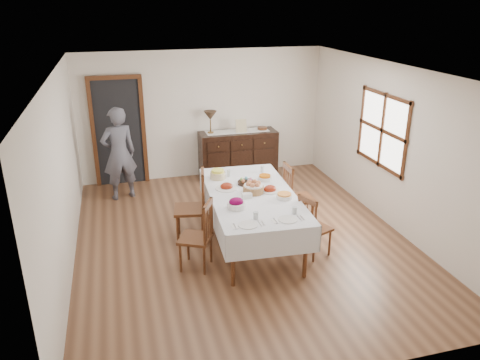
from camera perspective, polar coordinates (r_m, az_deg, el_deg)
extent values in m
plane|color=brown|center=(7.40, 0.20, -7.15)|extent=(6.00, 6.00, 0.00)
cube|color=white|center=(6.57, 0.23, 13.22)|extent=(5.00, 6.00, 0.02)
cube|color=white|center=(9.69, -4.53, 7.95)|extent=(5.00, 0.02, 2.60)
cube|color=white|center=(4.31, 11.01, -10.12)|extent=(5.00, 0.02, 2.60)
cube|color=white|center=(6.70, -20.88, 0.46)|extent=(0.02, 6.00, 2.60)
cube|color=white|center=(7.88, 18.07, 3.84)|extent=(0.02, 6.00, 2.60)
cube|color=white|center=(8.07, 17.02, 5.82)|extent=(0.02, 1.30, 1.10)
cube|color=#532C16|center=(8.06, 16.94, 5.82)|extent=(0.03, 1.46, 1.26)
cube|color=black|center=(9.56, -14.55, 5.60)|extent=(0.90, 0.06, 2.10)
cube|color=#532C16|center=(9.54, -14.54, 5.57)|extent=(1.04, 0.08, 2.18)
cube|color=silver|center=(6.89, 1.45, -1.81)|extent=(1.33, 2.47, 0.04)
cylinder|color=#532C16|center=(6.09, -0.88, -9.67)|extent=(0.06, 0.06, 0.78)
cylinder|color=#532C16|center=(6.32, 7.99, -8.63)|extent=(0.06, 0.06, 0.78)
cylinder|color=#532C16|center=(7.92, -3.77, -2.08)|extent=(0.06, 0.06, 0.78)
cylinder|color=#532C16|center=(8.10, 3.12, -1.51)|extent=(0.06, 0.06, 0.78)
cube|color=silver|center=(6.85, -3.54, -3.48)|extent=(0.16, 2.44, 0.37)
cube|color=silver|center=(7.11, 6.23, -2.62)|extent=(0.16, 2.44, 0.37)
cube|color=silver|center=(5.91, 4.16, -7.78)|extent=(1.24, 0.09, 0.37)
cube|color=silver|center=(8.05, -0.54, 0.42)|extent=(1.24, 0.09, 0.37)
cube|color=#532C16|center=(6.49, -5.46, -7.11)|extent=(0.56, 0.56, 0.04)
cylinder|color=#532C16|center=(6.79, -6.34, -8.03)|extent=(0.04, 0.04, 0.43)
cylinder|color=#532C16|center=(6.51, -7.27, -9.43)|extent=(0.04, 0.04, 0.43)
cylinder|color=#532C16|center=(6.70, -3.57, -8.35)|extent=(0.04, 0.04, 0.43)
cylinder|color=#532C16|center=(6.42, -4.38, -9.80)|extent=(0.04, 0.04, 0.43)
cylinder|color=#532C16|center=(6.47, -3.48, -4.39)|extent=(0.04, 0.04, 0.56)
cylinder|color=#532C16|center=(6.16, -4.36, -5.79)|extent=(0.04, 0.04, 0.56)
cube|color=#532C16|center=(6.21, -3.96, -3.10)|extent=(0.22, 0.37, 0.08)
cylinder|color=#532C16|center=(6.40, -3.68, -4.89)|extent=(0.02, 0.02, 0.46)
cylinder|color=#532C16|center=(6.32, -3.90, -5.23)|extent=(0.02, 0.02, 0.46)
cylinder|color=#532C16|center=(6.24, -4.12, -5.59)|extent=(0.02, 0.02, 0.46)
cube|color=#532C16|center=(7.21, -6.15, -3.60)|extent=(0.54, 0.54, 0.04)
cylinder|color=#532C16|center=(7.50, -7.50, -4.84)|extent=(0.04, 0.04, 0.48)
cylinder|color=#532C16|center=(7.16, -7.61, -6.17)|extent=(0.04, 0.04, 0.48)
cylinder|color=#532C16|center=(7.49, -4.60, -4.76)|extent=(0.04, 0.04, 0.48)
cylinder|color=#532C16|center=(7.15, -4.56, -6.08)|extent=(0.04, 0.04, 0.48)
cylinder|color=#532C16|center=(7.27, -4.55, -0.65)|extent=(0.04, 0.04, 0.62)
cylinder|color=#532C16|center=(6.90, -4.51, -1.89)|extent=(0.04, 0.04, 0.62)
cube|color=#532C16|center=(6.99, -4.60, 0.78)|extent=(0.12, 0.45, 0.09)
cylinder|color=#532C16|center=(7.19, -4.54, -1.11)|extent=(0.02, 0.02, 0.51)
cylinder|color=#532C16|center=(7.09, -4.53, -1.42)|extent=(0.02, 0.02, 0.51)
cylinder|color=#532C16|center=(7.00, -4.52, -1.73)|extent=(0.02, 0.02, 0.51)
cube|color=#532C16|center=(6.87, 9.12, -5.84)|extent=(0.50, 0.50, 0.04)
cylinder|color=#532C16|center=(6.98, 10.87, -7.55)|extent=(0.03, 0.03, 0.40)
cylinder|color=#532C16|center=(7.17, 9.04, -6.59)|extent=(0.03, 0.03, 0.40)
cylinder|color=#532C16|center=(6.78, 8.99, -8.35)|extent=(0.03, 0.03, 0.40)
cylinder|color=#532C16|center=(6.97, 7.16, -7.34)|extent=(0.03, 0.03, 0.40)
cylinder|color=#532C16|center=(6.54, 9.17, -4.76)|extent=(0.04, 0.04, 0.52)
cylinder|color=#532C16|center=(6.75, 7.18, -3.77)|extent=(0.04, 0.04, 0.52)
cube|color=#532C16|center=(6.55, 8.26, -2.49)|extent=(0.17, 0.36, 0.07)
cylinder|color=#532C16|center=(6.60, 8.65, -4.65)|extent=(0.02, 0.02, 0.43)
cylinder|color=#532C16|center=(6.65, 8.15, -4.40)|extent=(0.02, 0.02, 0.43)
cylinder|color=#532C16|center=(6.71, 7.66, -4.15)|extent=(0.02, 0.02, 0.43)
cube|color=#532C16|center=(7.69, 7.17, -2.25)|extent=(0.45, 0.45, 0.04)
cylinder|color=#532C16|center=(7.70, 8.82, -4.31)|extent=(0.04, 0.04, 0.45)
cylinder|color=#532C16|center=(8.00, 7.83, -3.25)|extent=(0.04, 0.04, 0.45)
cylinder|color=#532C16|center=(7.58, 6.31, -4.63)|extent=(0.04, 0.04, 0.45)
cylinder|color=#532C16|center=(7.88, 5.41, -3.53)|extent=(0.04, 0.04, 0.45)
cylinder|color=#532C16|center=(7.34, 6.35, -0.87)|extent=(0.04, 0.04, 0.59)
cylinder|color=#532C16|center=(7.67, 5.37, 0.16)|extent=(0.04, 0.04, 0.59)
cube|color=#532C16|center=(7.42, 5.92, 1.47)|extent=(0.05, 0.42, 0.08)
cylinder|color=#532C16|center=(7.43, 6.09, -0.76)|extent=(0.02, 0.02, 0.48)
cylinder|color=#532C16|center=(7.51, 5.85, -0.50)|extent=(0.02, 0.02, 0.48)
cylinder|color=#532C16|center=(7.60, 5.60, -0.24)|extent=(0.02, 0.02, 0.48)
cube|color=black|center=(9.79, -0.24, 3.18)|extent=(1.60, 0.53, 0.96)
cube|color=black|center=(9.34, -2.66, 4.11)|extent=(0.45, 0.02, 0.19)
sphere|color=brown|center=(9.32, -2.63, 4.07)|extent=(0.03, 0.03, 0.03)
cube|color=black|center=(9.45, 0.19, 4.34)|extent=(0.45, 0.02, 0.19)
sphere|color=brown|center=(9.43, 0.23, 4.30)|extent=(0.03, 0.03, 0.03)
cube|color=black|center=(9.58, 2.98, 4.55)|extent=(0.45, 0.02, 0.19)
sphere|color=brown|center=(9.56, 3.01, 4.51)|extent=(0.03, 0.03, 0.03)
imported|color=#545460|center=(8.82, -14.57, 3.48)|extent=(0.66, 0.51, 1.86)
cylinder|color=olive|center=(6.90, 1.64, -1.15)|extent=(0.31, 0.31, 0.10)
cylinder|color=white|center=(6.87, 1.64, -0.67)|extent=(0.28, 0.28, 0.02)
sphere|color=#C07046|center=(6.88, 2.26, -0.38)|extent=(0.08, 0.08, 0.08)
sphere|color=#C07046|center=(6.93, 1.79, -0.21)|extent=(0.08, 0.08, 0.08)
sphere|color=#C07046|center=(6.91, 1.18, -0.27)|extent=(0.08, 0.08, 0.08)
sphere|color=#C07046|center=(6.84, 1.03, -0.50)|extent=(0.08, 0.08, 0.08)
sphere|color=#C07046|center=(6.79, 1.50, -0.67)|extent=(0.08, 0.08, 0.08)
sphere|color=#C07046|center=(6.81, 2.11, -0.61)|extent=(0.08, 0.08, 0.08)
cylinder|color=black|center=(7.22, 0.75, -0.33)|extent=(0.27, 0.27, 0.05)
ellipsoid|color=pink|center=(7.23, 1.30, 0.08)|extent=(0.05, 0.05, 0.06)
ellipsoid|color=#70CEEB|center=(7.27, 0.77, 0.23)|extent=(0.05, 0.05, 0.06)
ellipsoid|color=#A1ED74|center=(7.23, 0.20, 0.10)|extent=(0.05, 0.05, 0.06)
ellipsoid|color=#DE7F4D|center=(7.15, 0.39, -0.14)|extent=(0.05, 0.05, 0.06)
ellipsoid|color=#C29BF2|center=(7.15, 1.07, -0.15)|extent=(0.05, 0.05, 0.06)
cylinder|color=white|center=(7.06, -1.65, -1.00)|extent=(0.34, 0.34, 0.02)
ellipsoid|color=maroon|center=(7.04, -1.66, -0.77)|extent=(0.19, 0.16, 0.11)
cylinder|color=white|center=(6.97, 3.68, -1.32)|extent=(0.28, 0.28, 0.02)
ellipsoid|color=maroon|center=(6.96, 3.68, -1.09)|extent=(0.19, 0.16, 0.11)
cylinder|color=white|center=(6.40, -0.46, -3.13)|extent=(0.25, 0.25, 0.08)
ellipsoid|color=#600033|center=(6.37, -0.46, -2.64)|extent=(0.20, 0.17, 0.11)
cylinder|color=white|center=(7.39, 3.03, 0.19)|extent=(0.21, 0.21, 0.06)
cylinder|color=#D06208|center=(7.37, 3.04, 0.51)|extent=(0.18, 0.18, 0.03)
cylinder|color=beige|center=(7.44, -2.73, 0.58)|extent=(0.25, 0.25, 0.11)
cylinder|color=#E4E045|center=(7.42, -2.74, 1.11)|extent=(0.20, 0.20, 0.04)
cylinder|color=white|center=(6.74, 5.42, -2.03)|extent=(0.23, 0.23, 0.06)
cylinder|color=#F7943C|center=(6.72, 5.43, -1.72)|extent=(0.20, 0.20, 0.02)
cube|color=white|center=(6.72, 0.85, -1.91)|extent=(0.14, 0.10, 0.07)
cylinder|color=white|center=(5.94, 0.97, -5.49)|extent=(0.25, 0.25, 0.01)
cube|color=white|center=(5.90, -0.63, -5.71)|extent=(0.09, 0.12, 0.01)
cube|color=#BDBCC1|center=(5.90, -0.63, -5.66)|extent=(0.02, 0.16, 0.01)
cube|color=#BDBCC1|center=(5.98, 2.45, -5.33)|extent=(0.02, 0.18, 0.01)
cube|color=#BDBCC1|center=(6.00, 2.81, -5.29)|extent=(0.03, 0.14, 0.01)
cylinder|color=silver|center=(6.09, 1.94, -4.34)|extent=(0.07, 0.07, 0.10)
cylinder|color=white|center=(6.11, 5.85, -4.80)|extent=(0.25, 0.25, 0.01)
cube|color=white|center=(6.06, 4.34, -5.02)|extent=(0.09, 0.12, 0.01)
cube|color=#BDBCC1|center=(6.06, 4.34, -4.97)|extent=(0.02, 0.16, 0.01)
cube|color=#BDBCC1|center=(6.17, 7.24, -4.64)|extent=(0.02, 0.18, 0.01)
cube|color=#BDBCC1|center=(6.18, 7.59, -4.59)|extent=(0.03, 0.14, 0.01)
cylinder|color=silver|center=(6.27, 6.67, -3.69)|extent=(0.07, 0.07, 0.10)
cylinder|color=silver|center=(7.52, -1.34, 0.83)|extent=(0.06, 0.06, 0.11)
cylinder|color=silver|center=(7.72, 2.77, 1.34)|extent=(0.07, 0.07, 0.11)
cube|color=white|center=(9.68, -0.35, 5.97)|extent=(1.30, 0.35, 0.01)
cylinder|color=brown|center=(9.56, -3.60, 5.78)|extent=(0.12, 0.12, 0.03)
cylinder|color=brown|center=(9.52, -3.62, 6.60)|extent=(0.02, 0.02, 0.25)
cone|color=#453223|center=(9.47, -3.65, 7.86)|extent=(0.26, 0.26, 0.18)
cube|color=#C9BA8C|center=(9.55, 0.15, 6.59)|extent=(0.22, 0.08, 0.28)
cylinder|color=#532C16|center=(9.81, 2.73, 6.30)|extent=(0.20, 0.20, 0.06)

